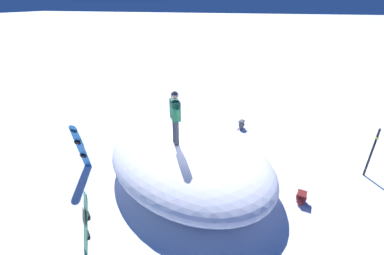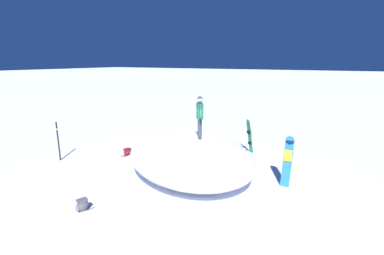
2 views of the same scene
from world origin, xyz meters
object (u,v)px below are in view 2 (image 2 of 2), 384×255
(trail_marker_pole, at_px, (58,140))
(backpack_far, at_px, (128,152))
(snowboarder_standing, at_px, (200,114))
(backpack_near, at_px, (82,205))
(snowboard_primary_upright, at_px, (249,136))
(snowboard_secondary_upright, at_px, (288,160))

(trail_marker_pole, bearing_deg, backpack_far, -137.67)
(snowboarder_standing, relative_size, backpack_near, 3.07)
(snowboarder_standing, distance_m, backpack_far, 4.27)
(backpack_near, bearing_deg, trail_marker_pole, -29.19)
(snowboarder_standing, distance_m, snowboard_primary_upright, 3.50)
(snowboard_primary_upright, xyz_separation_m, snowboard_secondary_upright, (-2.17, 2.66, 0.06))
(snowboarder_standing, xyz_separation_m, trail_marker_pole, (5.82, 1.88, -1.38))
(snowboard_secondary_upright, relative_size, backpack_near, 3.30)
(snowboard_primary_upright, bearing_deg, backpack_near, 70.40)
(snowboarder_standing, xyz_separation_m, backpack_far, (3.71, -0.04, -2.11))
(snowboard_primary_upright, bearing_deg, trail_marker_pole, 35.63)
(backpack_near, relative_size, trail_marker_pole, 0.31)
(snowboard_primary_upright, distance_m, backpack_far, 5.63)
(trail_marker_pole, bearing_deg, backpack_near, 150.81)
(snowboarder_standing, height_order, backpack_far, snowboarder_standing)
(backpack_far, bearing_deg, snowboard_secondary_upright, -177.29)
(snowboarder_standing, height_order, trail_marker_pole, snowboarder_standing)
(backpack_near, distance_m, backpack_far, 4.80)
(backpack_near, height_order, trail_marker_pole, trail_marker_pole)
(snowboard_primary_upright, height_order, snowboard_secondary_upright, snowboard_secondary_upright)
(snowboarder_standing, distance_m, trail_marker_pole, 6.27)
(snowboard_primary_upright, relative_size, trail_marker_pole, 0.95)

